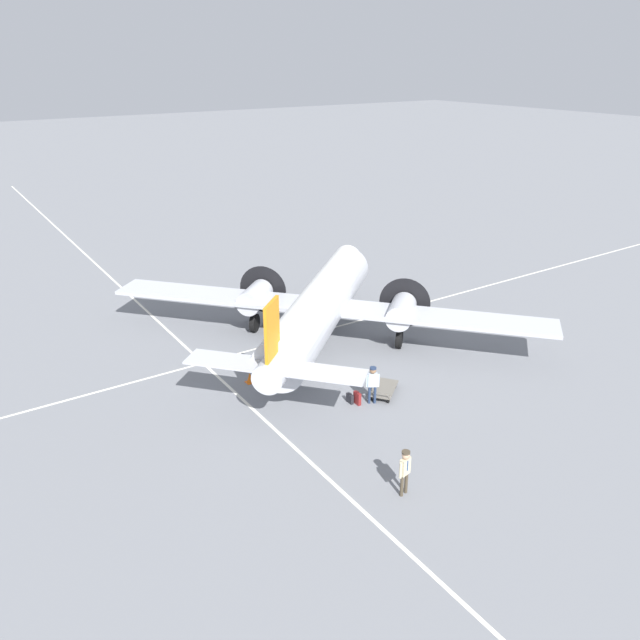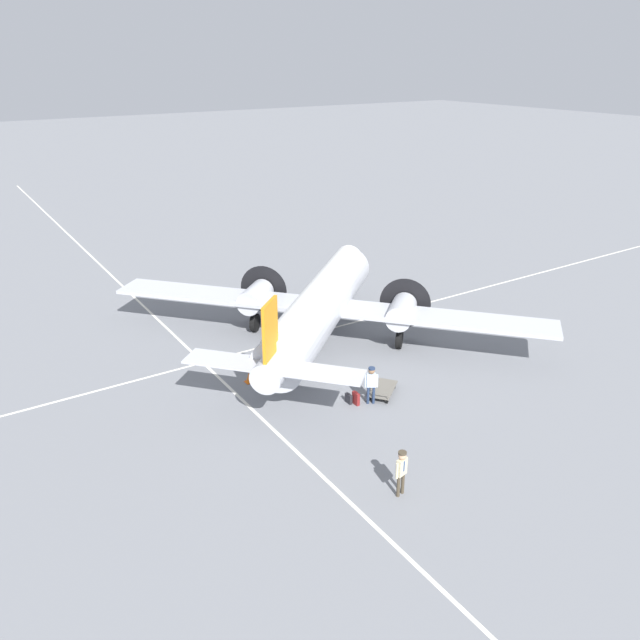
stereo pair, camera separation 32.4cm
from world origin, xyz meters
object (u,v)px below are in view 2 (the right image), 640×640
Objects in this scene: suitcase_near_door at (356,398)px; suitcase_upright_spare at (349,398)px; airliner_main at (322,303)px; traffic_cone at (249,378)px; baggage_cart at (383,389)px; crew_foreground at (402,468)px; passenger_boarding at (371,381)px.

suitcase_near_door is 1.30× the size of suitcase_upright_spare.
airliner_main is 37.68× the size of traffic_cone.
suitcase_near_door reaches higher than suitcase_upright_spare.
traffic_cone is at bearing 156.17° from airliner_main.
crew_foreground is at bearing -160.93° from baggage_cart.
suitcase_upright_spare is (-0.28, -0.22, -0.07)m from suitcase_near_door.
crew_foreground is at bearing -85.87° from passenger_boarding.
suitcase_near_door is 1.20× the size of traffic_cone.
suitcase_upright_spare is 0.23× the size of baggage_cart.
crew_foreground is 3.76× the size of suitcase_upright_spare.
airliner_main is 13.51m from crew_foreground.
crew_foreground is 1.01× the size of passenger_boarding.
traffic_cone is at bearing -145.57° from suitcase_upright_spare.
passenger_boarding is at bearing 37.73° from traffic_cone.
suitcase_upright_spare is (-0.59, -0.85, -0.95)m from passenger_boarding.
suitcase_upright_spare is (-6.46, 2.25, -0.95)m from crew_foreground.
airliner_main is 31.27× the size of suitcase_near_door.
suitcase_upright_spare is 5.29m from traffic_cone.
suitcase_near_door is at bearing 143.87° from baggage_cart.
crew_foreground is 2.90× the size of suitcase_near_door.
suitcase_upright_spare is (6.12, -2.51, -2.27)m from airliner_main.
baggage_cart is at bearing 91.51° from suitcase_near_door.
passenger_boarding is at bearing -130.45° from crew_foreground.
airliner_main reaches higher than baggage_cart.
airliner_main is 7.04m from passenger_boarding.
airliner_main reaches higher than suitcase_near_door.
suitcase_near_door is (-6.18, 2.47, -0.88)m from crew_foreground.
baggage_cart is (-6.22, 4.09, -0.91)m from crew_foreground.
airliner_main reaches higher than crew_foreground.
airliner_main is 6.99m from suitcase_upright_spare.
suitcase_upright_spare is at bearing -121.83° from crew_foreground.
traffic_cone is (1.76, -5.50, -2.25)m from airliner_main.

